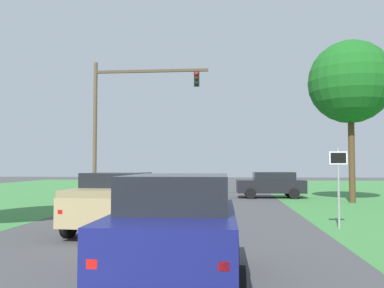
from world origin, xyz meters
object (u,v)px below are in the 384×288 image
at_px(crossing_suv_far, 271,184).
at_px(pickup_truck_lead, 118,201).
at_px(red_suv_near, 178,227).
at_px(oak_tree_right, 350,82).
at_px(keep_moving_sign, 338,177).
at_px(traffic_light, 122,110).

bearing_deg(crossing_suv_far, pickup_truck_lead, -113.69).
distance_m(red_suv_near, oak_tree_right, 19.96).
relative_size(keep_moving_sign, crossing_suv_far, 0.61).
relative_size(traffic_light, oak_tree_right, 0.91).
bearing_deg(crossing_suv_far, red_suv_near, -100.08).
xyz_separation_m(keep_moving_sign, crossing_suv_far, (-0.98, 13.45, -0.85)).
relative_size(red_suv_near, oak_tree_right, 0.49).
relative_size(red_suv_near, pickup_truck_lead, 0.88).
xyz_separation_m(oak_tree_right, crossing_suv_far, (-4.29, 3.32, -6.09)).
xyz_separation_m(red_suv_near, traffic_light, (-5.71, 17.70, 4.56)).
bearing_deg(red_suv_near, crossing_suv_far, 79.92).
bearing_deg(pickup_truck_lead, traffic_light, 104.26).
bearing_deg(traffic_light, crossing_suv_far, 17.32).
bearing_deg(crossing_suv_far, traffic_light, -162.68).
bearing_deg(keep_moving_sign, pickup_truck_lead, -171.13).
distance_m(keep_moving_sign, crossing_suv_far, 13.51).
xyz_separation_m(keep_moving_sign, oak_tree_right, (3.31, 10.13, 5.24)).
xyz_separation_m(red_suv_near, crossing_suv_far, (3.67, 20.62, -0.13)).
xyz_separation_m(traffic_light, oak_tree_right, (13.67, -0.39, 1.40)).
relative_size(traffic_light, keep_moving_sign, 3.12).
bearing_deg(red_suv_near, keep_moving_sign, 57.09).
height_order(pickup_truck_lead, keep_moving_sign, keep_moving_sign).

